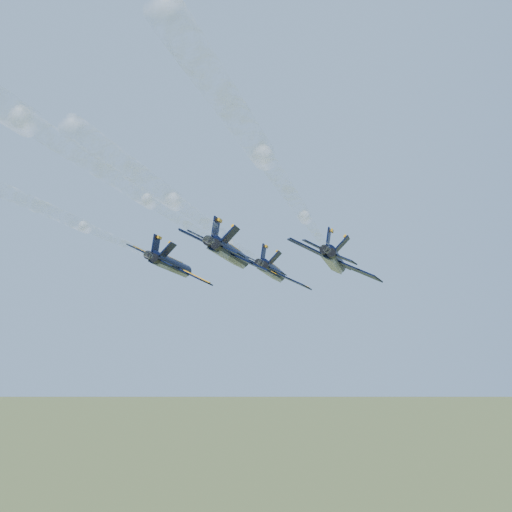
# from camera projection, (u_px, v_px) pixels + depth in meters

# --- Properties ---
(jet_lead) EXTENTS (11.42, 16.14, 5.51)m
(jet_lead) POSITION_uv_depth(u_px,v_px,m) (272.00, 271.00, 99.58)
(jet_lead) COLOR black
(jet_left) EXTENTS (11.42, 16.14, 5.51)m
(jet_left) POSITION_uv_depth(u_px,v_px,m) (172.00, 265.00, 90.62)
(jet_left) COLOR black
(jet_right) EXTENTS (11.42, 16.14, 5.51)m
(jet_right) POSITION_uv_depth(u_px,v_px,m) (335.00, 260.00, 85.03)
(jet_right) COLOR black
(jet_slot) EXTENTS (11.42, 16.14, 5.51)m
(jet_slot) POSITION_uv_depth(u_px,v_px,m) (230.00, 253.00, 77.59)
(jet_slot) COLOR black
(smoke_trail_lead) EXTENTS (7.70, 54.68, 2.07)m
(smoke_trail_lead) POSITION_uv_depth(u_px,v_px,m) (177.00, 230.00, 60.04)
(smoke_trail_lead) COLOR white
(smoke_trail_right) EXTENTS (7.70, 54.68, 2.07)m
(smoke_trail_right) POSITION_uv_depth(u_px,v_px,m) (264.00, 196.00, 45.50)
(smoke_trail_right) COLOR white
(smoke_trail_slot) EXTENTS (7.70, 54.68, 2.07)m
(smoke_trail_slot) POSITION_uv_depth(u_px,v_px,m) (37.00, 170.00, 38.05)
(smoke_trail_slot) COLOR white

